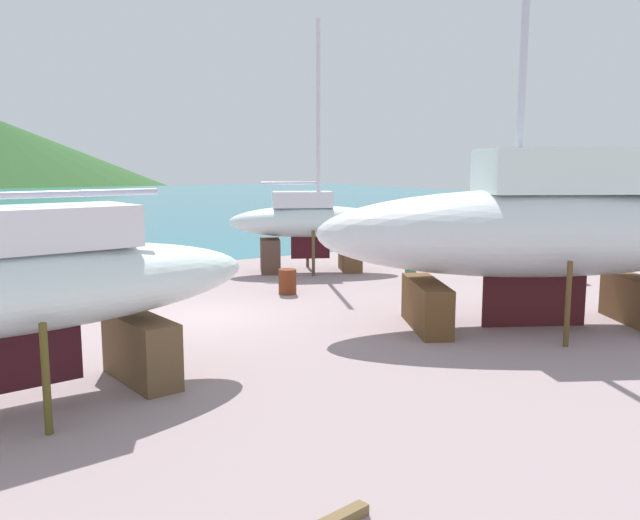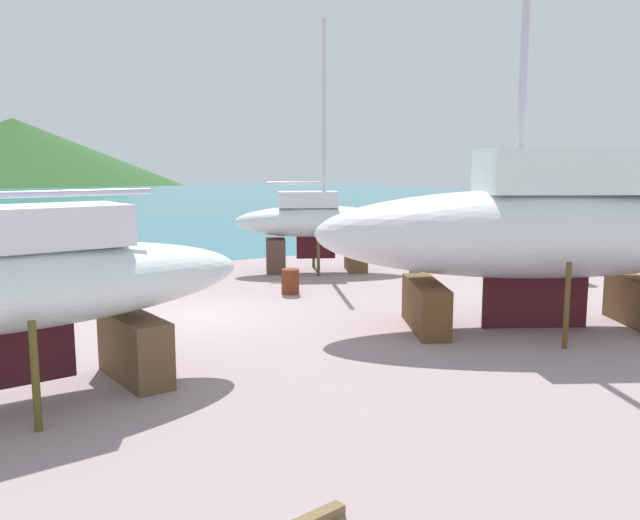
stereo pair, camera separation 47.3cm
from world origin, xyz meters
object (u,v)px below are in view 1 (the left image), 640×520
Objects in this scene: worker at (411,258)px; barrel_by_slipway at (573,269)px; sailboat_large_starboard at (310,224)px; sailboat_small_center at (17,289)px; sailboat_far_slipway at (539,229)px; barrel_tar_black at (287,282)px.

worker reaches higher than barrel_by_slipway.
sailboat_large_starboard reaches higher than worker.
sailboat_large_starboard is at bearing 134.95° from barrel_by_slipway.
sailboat_small_center is 11.72m from sailboat_far_slipway.
worker is 5.67m from barrel_by_slipway.
barrel_by_slipway is at bearing -20.20° from sailboat_large_starboard.
sailboat_large_starboard is 5.60× the size of worker.
sailboat_small_center reaches higher than barrel_by_slipway.
sailboat_large_starboard is 10.73× the size of barrel_by_slipway.
barrel_by_slipway is at bearing -122.45° from sailboat_far_slipway.
sailboat_large_starboard is 11.75× the size of barrel_tar_black.
sailboat_small_center is at bearing 174.54° from worker.
sailboat_small_center is 17.97× the size of barrel_tar_black.
barrel_by_slipway is (6.63, -6.64, -1.37)m from sailboat_large_starboard.
barrel_by_slipway is (4.96, -2.73, -0.42)m from worker.
sailboat_far_slipway reaches higher than worker.
barrel_tar_black is (8.37, 6.07, -1.62)m from sailboat_small_center.
worker is at bearing -7.06° from barrel_tar_black.
sailboat_far_slipway reaches higher than barrel_tar_black.
sailboat_far_slipway is (0.50, -10.21, 0.64)m from sailboat_large_starboard.
sailboat_far_slipway is (11.69, -0.78, 0.44)m from sailboat_small_center.
barrel_tar_black is at bearing 144.24° from worker.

